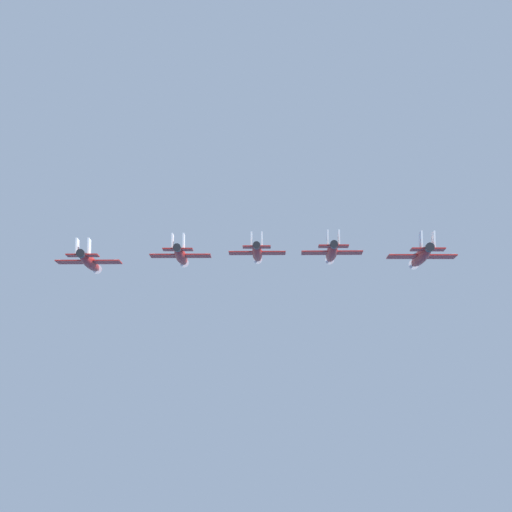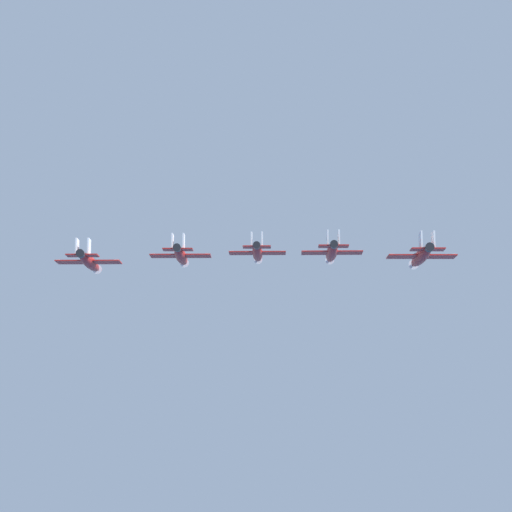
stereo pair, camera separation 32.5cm
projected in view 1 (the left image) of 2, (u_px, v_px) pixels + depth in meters
name	position (u px, v px, depth m)	size (l,w,h in m)	color
jet_lead	(257.00, 253.00, 190.01)	(11.15, 16.93, 3.73)	red
jet_left_wingman	(181.00, 256.00, 174.48)	(10.96, 16.67, 3.66)	red
jet_right_wingman	(332.00, 252.00, 174.24)	(10.98, 16.66, 3.67)	red
jet_left_outer	(90.00, 262.00, 158.88)	(10.58, 16.08, 3.54)	red
jet_right_outer	(421.00, 256.00, 158.34)	(11.18, 17.07, 3.73)	red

